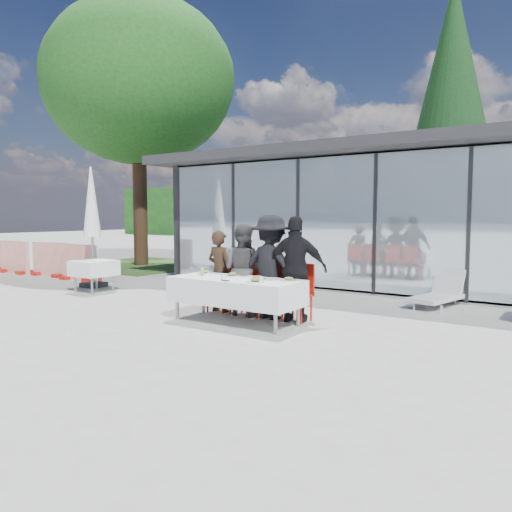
% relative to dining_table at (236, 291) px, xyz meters
% --- Properties ---
extents(ground, '(90.00, 90.00, 0.00)m').
position_rel_dining_table_xyz_m(ground, '(-0.11, -0.06, -0.54)').
color(ground, '#A3A19B').
rests_on(ground, ground).
extents(pavilion, '(14.80, 8.80, 3.44)m').
position_rel_dining_table_xyz_m(pavilion, '(1.90, 8.10, 1.61)').
color(pavilion, gray).
rests_on(pavilion, ground).
extents(treeline, '(62.50, 2.00, 4.40)m').
position_rel_dining_table_xyz_m(treeline, '(-2.11, 27.94, 1.66)').
color(treeline, '#133E13').
rests_on(treeline, ground).
extents(dining_table, '(2.26, 0.96, 0.75)m').
position_rel_dining_table_xyz_m(dining_table, '(0.00, 0.00, 0.00)').
color(dining_table, white).
rests_on(dining_table, ground).
extents(diner_a, '(0.59, 0.59, 1.52)m').
position_rel_dining_table_xyz_m(diner_a, '(-0.83, 0.62, 0.22)').
color(diner_a, '#322216').
rests_on(diner_a, ground).
extents(diner_chair_a, '(0.44, 0.44, 0.97)m').
position_rel_dining_table_xyz_m(diner_chair_a, '(-0.83, 0.75, -0.00)').
color(diner_chair_a, '#AF150B').
rests_on(diner_chair_a, ground).
extents(diner_b, '(0.81, 0.81, 1.66)m').
position_rel_dining_table_xyz_m(diner_b, '(-0.29, 0.62, 0.29)').
color(diner_b, '#4B4B4B').
rests_on(diner_b, ground).
extents(diner_chair_b, '(0.44, 0.44, 0.97)m').
position_rel_dining_table_xyz_m(diner_chair_b, '(-0.29, 0.75, -0.00)').
color(diner_chair_b, '#AF150B').
rests_on(diner_chair_b, ground).
extents(diner_c, '(1.20, 1.20, 1.81)m').
position_rel_dining_table_xyz_m(diner_c, '(0.30, 0.62, 0.36)').
color(diner_c, black).
rests_on(diner_c, ground).
extents(diner_chair_c, '(0.44, 0.44, 0.97)m').
position_rel_dining_table_xyz_m(diner_chair_c, '(0.30, 0.75, -0.00)').
color(diner_chair_c, '#AF150B').
rests_on(diner_chair_c, ground).
extents(diner_d, '(1.32, 1.32, 1.79)m').
position_rel_dining_table_xyz_m(diner_d, '(0.80, 0.62, 0.36)').
color(diner_d, black).
rests_on(diner_d, ground).
extents(diner_chair_d, '(0.44, 0.44, 0.97)m').
position_rel_dining_table_xyz_m(diner_chair_d, '(0.80, 0.75, -0.00)').
color(diner_chair_d, '#AF150B').
rests_on(diner_chair_d, ground).
extents(plate_a, '(0.27, 0.27, 0.07)m').
position_rel_dining_table_xyz_m(plate_a, '(-0.86, 0.22, 0.24)').
color(plate_a, silver).
rests_on(plate_a, dining_table).
extents(plate_b, '(0.27, 0.27, 0.07)m').
position_rel_dining_table_xyz_m(plate_b, '(-0.21, 0.19, 0.24)').
color(plate_b, silver).
rests_on(plate_b, dining_table).
extents(plate_c, '(0.27, 0.27, 0.07)m').
position_rel_dining_table_xyz_m(plate_c, '(0.39, 0.09, 0.24)').
color(plate_c, silver).
rests_on(plate_c, dining_table).
extents(plate_d, '(0.27, 0.27, 0.07)m').
position_rel_dining_table_xyz_m(plate_d, '(0.91, 0.20, 0.24)').
color(plate_d, silver).
rests_on(plate_d, dining_table).
extents(plate_extra, '(0.27, 0.27, 0.07)m').
position_rel_dining_table_xyz_m(plate_extra, '(0.57, -0.24, 0.24)').
color(plate_extra, silver).
rests_on(plate_extra, dining_table).
extents(juice_bottle, '(0.06, 0.06, 0.15)m').
position_rel_dining_table_xyz_m(juice_bottle, '(-0.66, -0.08, 0.29)').
color(juice_bottle, '#7EB54B').
rests_on(juice_bottle, dining_table).
extents(drinking_glasses, '(0.83, 0.09, 0.10)m').
position_rel_dining_table_xyz_m(drinking_glasses, '(0.30, -0.26, 0.26)').
color(drinking_glasses, silver).
rests_on(drinking_glasses, dining_table).
extents(folded_eyeglasses, '(0.14, 0.03, 0.01)m').
position_rel_dining_table_xyz_m(folded_eyeglasses, '(0.06, -0.37, 0.22)').
color(folded_eyeglasses, black).
rests_on(folded_eyeglasses, dining_table).
extents(spare_table_left, '(0.86, 0.86, 0.74)m').
position_rel_dining_table_xyz_m(spare_table_left, '(-4.80, 0.90, 0.02)').
color(spare_table_left, white).
rests_on(spare_table_left, ground).
extents(market_umbrella, '(0.50, 0.50, 3.00)m').
position_rel_dining_table_xyz_m(market_umbrella, '(-5.46, 1.38, 1.41)').
color(market_umbrella, black).
rests_on(market_umbrella, ground).
extents(construction_barriers, '(9.40, 0.60, 1.00)m').
position_rel_dining_table_xyz_m(construction_barriers, '(-10.83, 2.08, -0.10)').
color(construction_barriers, red).
rests_on(construction_barriers, ground).
extents(lounger, '(0.88, 1.43, 0.72)m').
position_rel_dining_table_xyz_m(lounger, '(2.45, 3.50, -0.28)').
color(lounger, silver).
rests_on(lounger, ground).
extents(deciduous_tree, '(7.04, 6.40, 9.38)m').
position_rel_dining_table_xyz_m(deciduous_tree, '(-8.61, 5.94, 5.94)').
color(deciduous_tree, '#382316').
rests_on(deciduous_tree, ground).
extents(conifer_tree, '(4.00, 4.00, 10.50)m').
position_rel_dining_table_xyz_m(conifer_tree, '(0.39, 12.94, 5.45)').
color(conifer_tree, '#382316').
rests_on(conifer_tree, ground).
extents(grass_patch, '(5.00, 5.00, 0.02)m').
position_rel_dining_table_xyz_m(grass_patch, '(-8.61, 5.94, -0.53)').
color(grass_patch, '#385926').
rests_on(grass_patch, ground).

